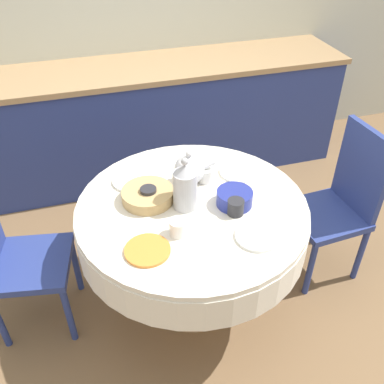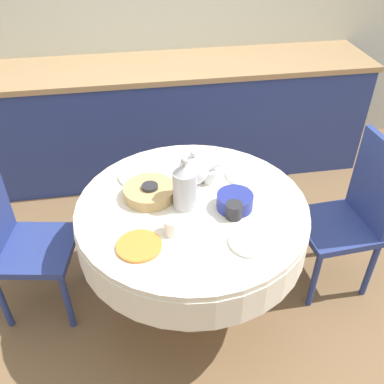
{
  "view_description": "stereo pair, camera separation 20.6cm",
  "coord_description": "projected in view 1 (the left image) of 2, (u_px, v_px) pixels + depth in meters",
  "views": [
    {
      "loc": [
        -0.47,
        -1.57,
        2.06
      ],
      "look_at": [
        0.0,
        0.0,
        0.82
      ],
      "focal_mm": 40.0,
      "sensor_mm": 36.0,
      "label": 1
    },
    {
      "loc": [
        -0.27,
        -1.62,
        2.06
      ],
      "look_at": [
        0.0,
        0.0,
        0.82
      ],
      "focal_mm": 40.0,
      "sensor_mm": 36.0,
      "label": 2
    }
  ],
  "objects": [
    {
      "name": "plate_far_right",
      "position": [
        238.0,
        172.0,
        2.32
      ],
      "size": [
        0.2,
        0.2,
        0.01
      ],
      "primitive_type": "cylinder",
      "color": "white",
      "rests_on": "dining_table"
    },
    {
      "name": "dining_table",
      "position": [
        192.0,
        224.0,
        2.18
      ],
      "size": [
        1.16,
        1.16,
        0.74
      ],
      "color": "tan",
      "rests_on": "ground_plane"
    },
    {
      "name": "cup_far_right",
      "position": [
        206.0,
        175.0,
        2.25
      ],
      "size": [
        0.08,
        0.08,
        0.08
      ],
      "primitive_type": "cylinder",
      "color": "white",
      "rests_on": "dining_table"
    },
    {
      "name": "cup_far_left",
      "position": [
        149.0,
        195.0,
        2.11
      ],
      "size": [
        0.08,
        0.08,
        0.08
      ],
      "primitive_type": "cylinder",
      "color": "#28282D",
      "rests_on": "dining_table"
    },
    {
      "name": "cup_near_left",
      "position": [
        178.0,
        227.0,
        1.92
      ],
      "size": [
        0.08,
        0.08,
        0.08
      ],
      "primitive_type": "cylinder",
      "color": "white",
      "rests_on": "dining_table"
    },
    {
      "name": "ground_plane",
      "position": [
        192.0,
        301.0,
        2.55
      ],
      "size": [
        12.0,
        12.0,
        0.0
      ],
      "primitive_type": "plane",
      "color": "brown"
    },
    {
      "name": "bread_basket",
      "position": [
        148.0,
        195.0,
        2.12
      ],
      "size": [
        0.26,
        0.26,
        0.06
      ],
      "primitive_type": "cylinder",
      "color": "tan",
      "rests_on": "dining_table"
    },
    {
      "name": "plate_far_left",
      "position": [
        132.0,
        181.0,
        2.26
      ],
      "size": [
        0.2,
        0.2,
        0.01
      ],
      "primitive_type": "cylinder",
      "color": "white",
      "rests_on": "dining_table"
    },
    {
      "name": "kitchen_counter",
      "position": [
        139.0,
        122.0,
        3.4
      ],
      "size": [
        3.24,
        0.64,
        0.9
      ],
      "color": "navy",
      "rests_on": "ground_plane"
    },
    {
      "name": "plate_near_right",
      "position": [
        257.0,
        236.0,
        1.92
      ],
      "size": [
        0.2,
        0.2,
        0.01
      ],
      "primitive_type": "cylinder",
      "color": "white",
      "rests_on": "dining_table"
    },
    {
      "name": "cup_near_right",
      "position": [
        236.0,
        207.0,
        2.03
      ],
      "size": [
        0.08,
        0.08,
        0.08
      ],
      "primitive_type": "cylinder",
      "color": "#28282D",
      "rests_on": "dining_table"
    },
    {
      "name": "chair_left",
      "position": [
        340.0,
        199.0,
        2.5
      ],
      "size": [
        0.43,
        0.43,
        0.96
      ],
      "rotation": [
        0.0,
        0.0,
        -4.65
      ],
      "color": "navy",
      "rests_on": "ground_plane"
    },
    {
      "name": "plate_near_left",
      "position": [
        147.0,
        250.0,
        1.85
      ],
      "size": [
        0.2,
        0.2,
        0.01
      ],
      "primitive_type": "cylinder",
      "color": "orange",
      "rests_on": "dining_table"
    },
    {
      "name": "fruit_bowl",
      "position": [
        234.0,
        198.0,
        2.09
      ],
      "size": [
        0.18,
        0.18,
        0.08
      ],
      "primitive_type": "cylinder",
      "color": "navy",
      "rests_on": "dining_table"
    },
    {
      "name": "coffee_carafe",
      "position": [
        185.0,
        186.0,
        2.03
      ],
      "size": [
        0.12,
        0.12,
        0.28
      ],
      "color": "#B2B2B7",
      "rests_on": "dining_table"
    },
    {
      "name": "chair_right",
      "position": [
        10.0,
        252.0,
        2.16
      ],
      "size": [
        0.46,
        0.46,
        0.96
      ],
      "rotation": [
        0.0,
        0.0,
        -1.75
      ],
      "color": "navy",
      "rests_on": "ground_plane"
    },
    {
      "name": "teapot",
      "position": [
        190.0,
        170.0,
        2.19
      ],
      "size": [
        0.22,
        0.16,
        0.2
      ],
      "color": "white",
      "rests_on": "dining_table"
    }
  ]
}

